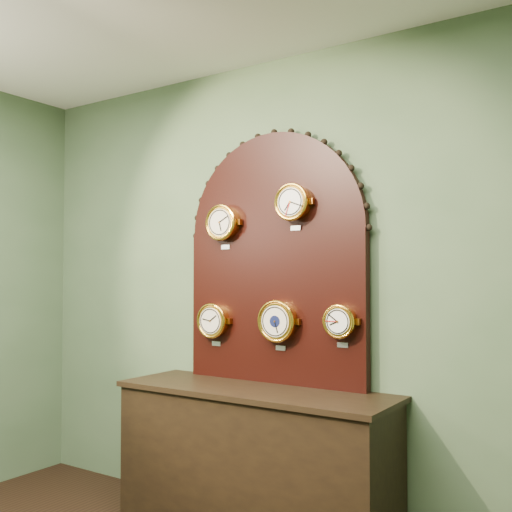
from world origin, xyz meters
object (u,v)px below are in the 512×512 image
Objects in this scene: barometer at (278,321)px; arabic_clock at (293,202)px; display_board at (274,249)px; roman_clock at (222,223)px; tide_clock at (340,321)px; hygrometer at (213,321)px; shop_counter at (254,465)px.

arabic_clock is at bearing 0.44° from barometer.
display_board is 0.39m from roman_clock.
roman_clock is at bearing -179.93° from tide_clock.
barometer is (0.06, -0.07, -0.42)m from display_board.
display_board is 5.48× the size of roman_clock.
roman_clock is 1.03× the size of hygrometer.
roman_clock is 0.94× the size of barometer.
barometer is at bearing -0.10° from hygrometer.
shop_counter is 1.25m from display_board.
shop_counter is 5.36× the size of barometer.
hygrometer is at bearing -170.79° from display_board.
arabic_clock reaches higher than shop_counter.
shop_counter is at bearing -161.57° from tide_clock.
tide_clock is (0.40, 0.00, 0.01)m from barometer.
arabic_clock is at bearing -21.66° from display_board.
tide_clock is (0.87, 0.00, 0.03)m from hygrometer.
shop_counter is at bearing -20.54° from hygrometer.
tide_clock is at bearing 18.43° from shop_counter.
hygrometer is at bearing 179.90° from barometer.
barometer is (0.47, -0.00, 0.02)m from hygrometer.
hygrometer is at bearing 179.82° from roman_clock.
roman_clock is at bearing -0.18° from hygrometer.
barometer is at bearing -179.56° from arabic_clock.
barometer reaches higher than hygrometer.
display_board is at bearing 11.11° from roman_clock.
arabic_clock is at bearing 0.02° from roman_clock.
barometer is (0.06, 0.15, 0.80)m from shop_counter.
shop_counter is 1.05× the size of display_board.
arabic_clock is at bearing -0.00° from hygrometer.
arabic_clock is 0.74m from tide_clock.
arabic_clock is at bearing -179.84° from tide_clock.
barometer is (-0.10, -0.00, -0.69)m from arabic_clock.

